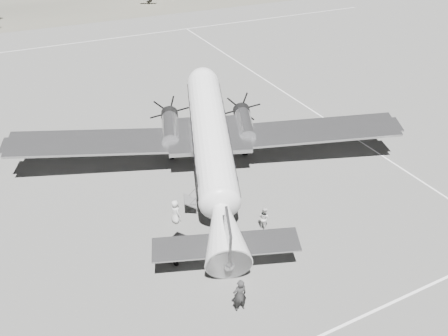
% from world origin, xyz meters
% --- Properties ---
extents(ground, '(260.00, 260.00, 0.00)m').
position_xyz_m(ground, '(0.00, 0.00, 0.00)').
color(ground, slate).
rests_on(ground, ground).
extents(taxi_line_near, '(60.00, 0.15, 0.01)m').
position_xyz_m(taxi_line_near, '(0.00, -14.00, 0.01)').
color(taxi_line_near, silver).
rests_on(taxi_line_near, ground).
extents(taxi_line_right, '(0.15, 80.00, 0.01)m').
position_xyz_m(taxi_line_right, '(12.00, 0.00, 0.01)').
color(taxi_line_right, silver).
rests_on(taxi_line_right, ground).
extents(taxi_line_horizon, '(90.00, 0.15, 0.01)m').
position_xyz_m(taxi_line_horizon, '(0.00, 40.00, 0.01)').
color(taxi_line_horizon, silver).
rests_on(taxi_line_horizon, ground).
extents(dc3_airliner, '(35.31, 29.72, 5.72)m').
position_xyz_m(dc3_airliner, '(-1.85, 0.54, 2.86)').
color(dc3_airliner, '#AAAAAD').
rests_on(dc3_airliner, ground).
extents(baggage_cart_near, '(2.20, 2.06, 1.01)m').
position_xyz_m(baggage_cart_near, '(-7.05, -5.79, 0.51)').
color(baggage_cart_near, '#595959').
rests_on(baggage_cart_near, ground).
extents(ground_crew, '(0.78, 0.53, 2.07)m').
position_xyz_m(ground_crew, '(-5.56, -10.83, 1.03)').
color(ground_crew, '#2A2A2A').
rests_on(ground_crew, ground).
extents(ramp_agent, '(0.76, 0.89, 1.58)m').
position_xyz_m(ramp_agent, '(-1.16, -5.81, 0.79)').
color(ramp_agent, silver).
rests_on(ramp_agent, ground).
extents(passenger, '(0.71, 0.92, 1.67)m').
position_xyz_m(passenger, '(-6.00, -2.82, 0.83)').
color(passenger, silver).
rests_on(passenger, ground).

